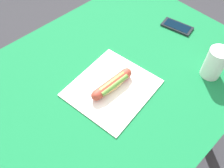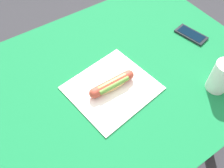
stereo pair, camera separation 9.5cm
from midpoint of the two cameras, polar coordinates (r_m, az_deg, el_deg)
The scene contains 6 objects.
ground_plane at distance 1.69m, azimuth -1.27°, elevation -14.50°, with size 6.00×6.00×0.00m, color #2D2D33.
dining_table at distance 1.12m, azimuth -1.85°, elevation -1.89°, with size 1.23×0.93×0.78m.
paper_wrapper at distance 0.97m, azimuth -2.79°, elevation -1.14°, with size 0.32×0.29×0.01m, color white.
hot_dog at distance 0.95m, azimuth -2.82°, elevation -0.23°, with size 0.20×0.05×0.05m.
cell_phone at distance 1.25m, azimuth 12.96°, elevation 12.97°, with size 0.10×0.16×0.01m.
drinking_cup at distance 1.03m, azimuth 20.68°, elevation 4.47°, with size 0.08×0.08×0.14m, color white.
Camera 1 is at (0.45, 0.46, 1.57)m, focal length 38.77 mm.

